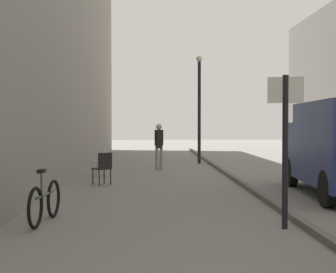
{
  "coord_description": "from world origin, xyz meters",
  "views": [
    {
      "loc": [
        -1.06,
        -1.4,
        1.79
      ],
      "look_at": [
        -0.66,
        9.96,
        1.49
      ],
      "focal_mm": 53.9,
      "sensor_mm": 36.0,
      "label": 1
    }
  ],
  "objects": [
    {
      "name": "bicycle_leaning",
      "position": [
        -2.95,
        7.64,
        0.38
      ],
      "size": [
        0.24,
        1.77,
        0.98
      ],
      "rotation": [
        0.0,
        0.0,
        -0.1
      ],
      "color": "black",
      "rests_on": "ground_plane"
    },
    {
      "name": "lamp_post",
      "position": [
        1.11,
        20.77,
        2.72
      ],
      "size": [
        0.28,
        0.28,
        4.76
      ],
      "color": "black",
      "rests_on": "ground_plane"
    },
    {
      "name": "cafe_chair_by_doorway",
      "position": [
        -2.42,
        13.14,
        0.55
      ],
      "size": [
        0.61,
        0.61,
        0.94
      ],
      "rotation": [
        0.0,
        0.0,
        0.61
      ],
      "color": "black",
      "rests_on": "ground_plane"
    },
    {
      "name": "street_sign_post",
      "position": [
        1.22,
        7.01,
        1.55
      ],
      "size": [
        0.59,
        0.17,
        2.6
      ],
      "rotation": [
        0.0,
        0.0,
        2.9
      ],
      "color": "black",
      "rests_on": "ground_plane"
    },
    {
      "name": "pedestrian_main_foreground",
      "position": [
        -0.72,
        17.89,
        1.01
      ],
      "size": [
        0.34,
        0.25,
        1.76
      ],
      "rotation": [
        0.0,
        0.0,
        0.28
      ],
      "color": "gray",
      "rests_on": "ground_plane"
    },
    {
      "name": "kerb_strip",
      "position": [
        1.58,
        12.0,
        0.06
      ],
      "size": [
        0.16,
        40.0,
        0.12
      ],
      "primitive_type": "cube",
      "color": "#615F5B",
      "rests_on": "ground_plane"
    },
    {
      "name": "cafe_chair_near_window",
      "position": [
        -2.68,
        15.55,
        0.55
      ],
      "size": [
        0.57,
        0.57,
        0.94
      ],
      "rotation": [
        0.0,
        0.0,
        1.2
      ],
      "color": "#B7B2A8",
      "rests_on": "ground_plane"
    },
    {
      "name": "ground_plane",
      "position": [
        0.0,
        12.0,
        0.0
      ],
      "size": [
        80.0,
        80.0,
        0.0
      ],
      "primitive_type": "plane",
      "color": "gray"
    }
  ]
}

